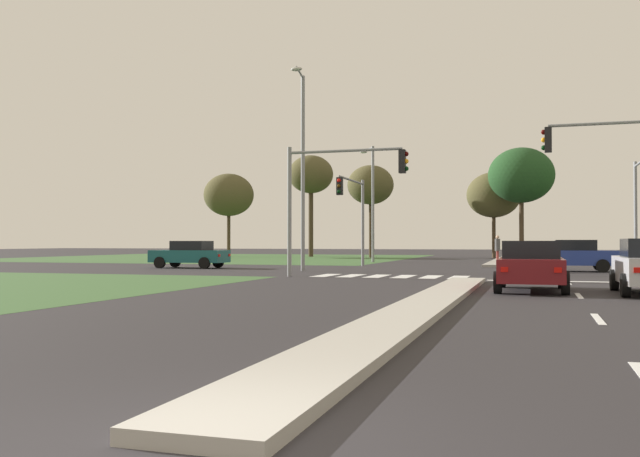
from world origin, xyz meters
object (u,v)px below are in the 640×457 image
pedestrian_at_median (497,246)px  car_teal_second (190,254)px  traffic_signal_near_left (333,185)px  treeline_fifth (521,176)px  car_blue_fifth (573,255)px  traffic_signal_far_right (640,193)px  street_lamp_third (372,197)px  traffic_signal_far_left (354,204)px  traffic_signal_near_right (633,167)px  treeline_second (311,175)px  treeline_near (229,195)px  treeline_fourth (494,195)px  treeline_third (371,185)px  car_maroon_sixth (531,265)px  street_lamp_second (302,162)px

pedestrian_at_median → car_teal_second: bearing=176.1°
car_teal_second → traffic_signal_near_left: size_ratio=0.79×
treeline_fifth → car_teal_second: bearing=-123.1°
car_teal_second → pedestrian_at_median: pedestrian_at_median is taller
car_blue_fifth → traffic_signal_far_right: 5.32m
pedestrian_at_median → street_lamp_third: bearing=123.5°
traffic_signal_far_left → traffic_signal_near_right: 17.42m
treeline_second → treeline_fifth: size_ratio=1.05×
traffic_signal_near_right → treeline_near: treeline_near is taller
car_teal_second → treeline_fifth: bearing=-33.1°
traffic_signal_far_left → treeline_fourth: (6.42, 26.22, 2.06)m
car_blue_fifth → treeline_fourth: size_ratio=0.54×
traffic_signal_near_left → traffic_signal_near_right: bearing=0.0°
traffic_signal_far_left → pedestrian_at_median: traffic_signal_far_left is taller
street_lamp_third → treeline_second: (-9.83, 15.96, 3.33)m
traffic_signal_near_right → treeline_near: bearing=133.3°
treeline_fourth → treeline_fifth: bearing=-51.2°
car_teal_second → treeline_near: size_ratio=0.54×
treeline_third → street_lamp_third: bearing=-76.6°
traffic_signal_far_left → treeline_fourth: treeline_fourth is taller
traffic_signal_far_right → car_teal_second: bearing=-170.2°
traffic_signal_far_right → traffic_signal_near_left: size_ratio=1.06×
traffic_signal_far_left → street_lamp_third: 10.61m
street_lamp_third → car_maroon_sixth: bearing=-67.9°
treeline_near → treeline_third: 13.78m
traffic_signal_near_right → treeline_near: (-31.74, 33.72, 1.76)m
traffic_signal_far_left → treeline_near: (-18.31, 22.64, 2.32)m
street_lamp_third → treeline_second: 19.04m
treeline_fourth → traffic_signal_far_left: bearing=-103.8°
pedestrian_at_median → treeline_fourth: bearing=55.1°
street_lamp_second → pedestrian_at_median: size_ratio=5.64×
car_maroon_sixth → treeline_fourth: bearing=94.5°
treeline_second → treeline_fifth: bearing=-9.3°
car_teal_second → treeline_near: treeline_near is taller
traffic_signal_far_left → street_lamp_second: (-1.19, -5.84, 1.84)m
street_lamp_third → treeline_fourth: 17.59m
pedestrian_at_median → treeline_third: (-12.33, 16.87, 5.56)m
traffic_signal_near_right → treeline_second: size_ratio=0.61×
treeline_second → treeline_fourth: treeline_second is taller
car_blue_fifth → treeline_fifth: size_ratio=0.44×
car_maroon_sixth → treeline_near: 48.92m
traffic_signal_near_right → car_teal_second: bearing=161.5°
traffic_signal_near_left → street_lamp_third: street_lamp_third is taller
traffic_signal_far_left → treeline_near: size_ratio=0.69×
traffic_signal_near_left → treeline_fifth: bearing=78.5°
car_maroon_sixth → pedestrian_at_median: (-2.19, 24.60, 0.43)m
traffic_signal_far_right → pedestrian_at_median: traffic_signal_far_right is taller
treeline_fifth → treeline_second: bearing=170.7°
treeline_third → traffic_signal_far_right: bearing=-50.4°
traffic_signal_near_left → treeline_second: bearing=109.2°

